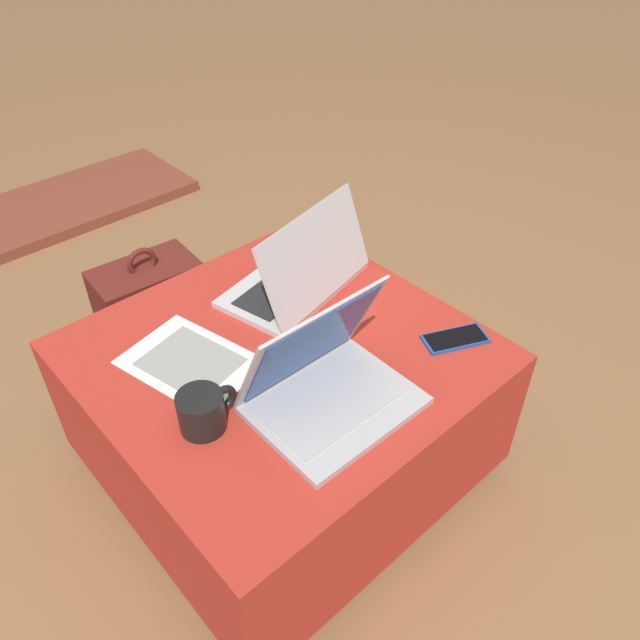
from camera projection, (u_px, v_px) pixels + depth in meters
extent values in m
plane|color=olive|center=(286.00, 460.00, 1.71)|extent=(14.00, 14.00, 0.00)
cube|color=maroon|center=(286.00, 455.00, 1.69)|extent=(0.81, 0.80, 0.05)
cube|color=#B22D23|center=(283.00, 403.00, 1.56)|extent=(0.85, 0.83, 0.36)
cube|color=#B7B7BC|center=(335.00, 405.00, 1.30)|extent=(0.33, 0.26, 0.02)
cube|color=#B2B2B7|center=(337.00, 404.00, 1.29)|extent=(0.29, 0.14, 0.00)
cube|color=#B7B7BC|center=(311.00, 342.00, 1.27)|extent=(0.33, 0.12, 0.24)
cube|color=#1E4799|center=(312.00, 344.00, 1.27)|extent=(0.29, 0.10, 0.21)
cube|color=silver|center=(293.00, 284.00, 1.64)|extent=(0.42, 0.30, 0.02)
cube|color=#232328|center=(291.00, 280.00, 1.63)|extent=(0.35, 0.19, 0.00)
cube|color=silver|center=(316.00, 256.00, 1.53)|extent=(0.39, 0.16, 0.22)
cube|color=green|center=(315.00, 256.00, 1.53)|extent=(0.34, 0.14, 0.19)
cube|color=#1E4C9E|center=(455.00, 339.00, 1.47)|extent=(0.17, 0.13, 0.01)
cube|color=black|center=(455.00, 337.00, 1.47)|extent=(0.15, 0.11, 0.00)
cube|color=#5B1E19|center=(155.00, 323.00, 1.85)|extent=(0.30, 0.19, 0.40)
cube|color=#4E1A15|center=(145.00, 326.00, 1.97)|extent=(0.23, 0.08, 0.18)
torus|color=#5B1E19|center=(142.00, 262.00, 1.71)|extent=(0.09, 0.02, 0.09)
cube|color=white|center=(190.00, 362.00, 1.41)|extent=(0.27, 0.34, 0.00)
cube|color=gray|center=(190.00, 362.00, 1.41)|extent=(0.21, 0.24, 0.00)
cylinder|color=black|center=(201.00, 412.00, 1.24)|extent=(0.10, 0.10, 0.09)
torus|color=black|center=(223.00, 399.00, 1.27)|extent=(0.07, 0.02, 0.07)
cube|color=brown|center=(30.00, 217.00, 2.69)|extent=(1.40, 0.50, 0.04)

